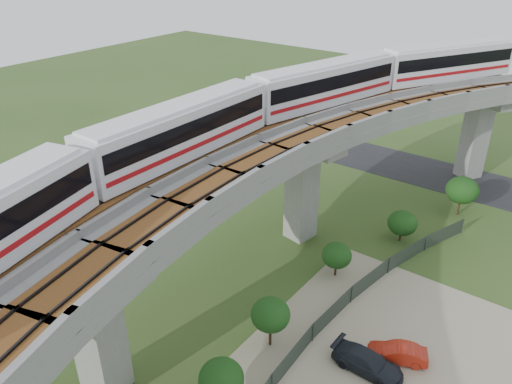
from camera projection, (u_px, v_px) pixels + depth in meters
ground at (214, 291)px, 37.10m from camera, size 160.00×160.00×0.00m
asphalt_road at (382, 161)px, 58.42m from camera, size 60.00×8.00×0.03m
viaduct at (256, 199)px, 30.88m from camera, size 19.58×73.98×11.40m
metro_train at (276, 112)px, 35.72m from camera, size 13.79×60.94×3.64m
fence at (330, 341)px, 31.58m from camera, size 3.87×38.73×1.50m
tree_0 at (462, 190)px, 46.04m from camera, size 2.97×2.97×3.87m
tree_1 at (402, 223)px, 42.44m from camera, size 2.51×2.51×2.85m
tree_2 at (337, 255)px, 37.99m from camera, size 2.31×2.31×2.86m
tree_3 at (271, 315)px, 31.12m from camera, size 2.51×2.51×3.60m
tree_4 at (221, 379)px, 27.41m from camera, size 2.55×2.55×3.02m
car_red at (398, 353)px, 30.82m from camera, size 3.80×2.66×1.19m
car_dark at (368, 362)px, 30.09m from camera, size 4.46×1.86×1.29m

